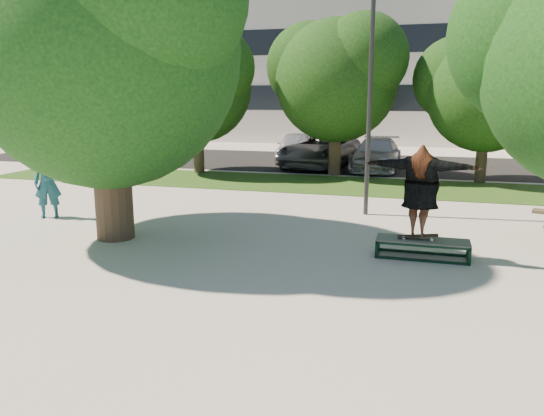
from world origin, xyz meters
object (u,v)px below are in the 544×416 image
(tree_left, at_px, (102,35))
(car_silver_b, at_px, (376,154))
(bystander, at_px, (48,183))
(lamppost, at_px, (370,96))
(car_grey, at_px, (321,150))
(car_dark, at_px, (331,149))
(grind_box, at_px, (422,249))
(car_silver_a, at_px, (296,147))

(tree_left, distance_m, car_silver_b, 14.25)
(car_silver_b, bearing_deg, bystander, -121.70)
(car_silver_b, bearing_deg, lamppost, -85.72)
(tree_left, xyz_separation_m, car_silver_b, (4.79, 12.88, -3.75))
(car_grey, bearing_deg, tree_left, -91.22)
(bystander, bearing_deg, car_silver_b, 27.98)
(tree_left, height_order, car_dark, tree_left)
(car_dark, bearing_deg, bystander, -113.71)
(bystander, height_order, car_dark, bystander)
(tree_left, bearing_deg, grind_box, 2.05)
(grind_box, bearing_deg, car_silver_b, 98.99)
(car_grey, distance_m, car_silver_b, 2.53)
(grind_box, xyz_separation_m, car_silver_a, (-6.00, 14.52, 0.53))
(tree_left, distance_m, bystander, 4.59)
(car_dark, distance_m, car_grey, 1.61)
(lamppost, xyz_separation_m, bystander, (-8.00, -2.66, -2.22))
(tree_left, distance_m, car_grey, 13.92)
(car_grey, bearing_deg, bystander, -104.03)
(car_grey, height_order, car_silver_b, car_grey)
(grind_box, xyz_separation_m, bystander, (-9.50, 1.00, 0.74))
(car_grey, relative_size, car_silver_b, 1.17)
(car_silver_a, relative_size, car_grey, 0.77)
(grind_box, relative_size, car_silver_b, 0.39)
(bystander, distance_m, car_grey, 12.99)
(car_silver_a, relative_size, car_dark, 1.08)
(car_silver_b, bearing_deg, car_dark, 141.06)
(car_dark, relative_size, car_silver_b, 0.84)
(lamppost, distance_m, car_silver_b, 9.32)
(bystander, xyz_separation_m, car_grey, (5.00, 11.99, -0.17))
(tree_left, bearing_deg, car_silver_b, 69.59)
(grind_box, distance_m, car_dark, 15.21)
(tree_left, relative_size, car_dark, 1.82)
(lamppost, bearing_deg, car_grey, 107.84)
(grind_box, bearing_deg, car_dark, 106.47)
(car_silver_a, xyz_separation_m, car_dark, (1.69, 0.06, -0.07))
(grind_box, height_order, car_dark, car_dark)
(tree_left, xyz_separation_m, car_dark, (2.48, 14.82, -3.78))
(bystander, bearing_deg, car_silver_a, 46.26)
(car_grey, bearing_deg, car_silver_b, 0.69)
(tree_left, bearing_deg, car_dark, 80.50)
(lamppost, height_order, car_silver_b, lamppost)
(tree_left, distance_m, car_silver_a, 15.24)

